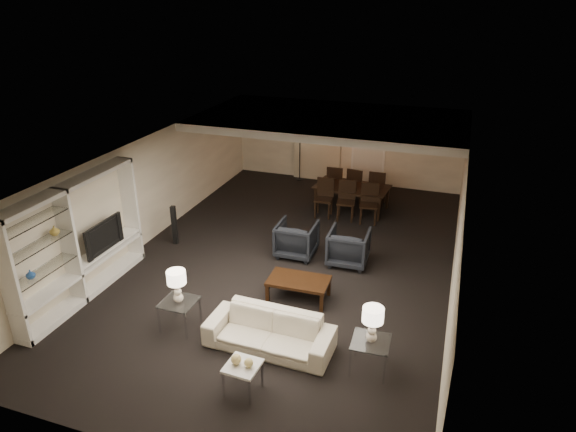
{
  "coord_description": "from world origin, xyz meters",
  "views": [
    {
      "loc": [
        3.28,
        -9.53,
        5.57
      ],
      "look_at": [
        0.0,
        0.0,
        1.1
      ],
      "focal_mm": 32.0,
      "sensor_mm": 36.0,
      "label": 1
    }
  ],
  "objects_px": {
    "side_table_right": "(370,355)",
    "pendant_light": "(341,139)",
    "television": "(100,235)",
    "chair_fl": "(336,182)",
    "sofa": "(269,332)",
    "vase_amber": "(54,231)",
    "armchair_left": "(297,239)",
    "chair_fr": "(378,187)",
    "chair_nm": "(346,201)",
    "floor_lamp": "(300,155)",
    "vase_blue": "(30,274)",
    "table_lamp_right": "(372,325)",
    "marble_table": "(243,378)",
    "table_lamp_left": "(177,287)",
    "side_table_left": "(180,315)",
    "floor_speaker": "(174,225)",
    "dining_table": "(351,198)",
    "armchair_right": "(349,247)",
    "coffee_table": "(299,289)",
    "chair_nl": "(324,199)",
    "chair_fm": "(356,185)",
    "chair_nr": "(369,204)"
  },
  "relations": [
    {
      "from": "chair_fm",
      "to": "coffee_table",
      "type": "bearing_deg",
      "value": 97.84
    },
    {
      "from": "marble_table",
      "to": "floor_lamp",
      "type": "relative_size",
      "value": 0.3
    },
    {
      "from": "armchair_left",
      "to": "chair_fr",
      "type": "xyz_separation_m",
      "value": [
        1.2,
        3.59,
        0.11
      ]
    },
    {
      "from": "chair_nm",
      "to": "floor_lamp",
      "type": "height_order",
      "value": "floor_lamp"
    },
    {
      "from": "side_table_right",
      "to": "chair_fr",
      "type": "distance_m",
      "value": 6.98
    },
    {
      "from": "armchair_left",
      "to": "chair_fl",
      "type": "relative_size",
      "value": 0.86
    },
    {
      "from": "coffee_table",
      "to": "vase_amber",
      "type": "xyz_separation_m",
      "value": [
        -4.0,
        -1.77,
        1.44
      ]
    },
    {
      "from": "marble_table",
      "to": "vase_blue",
      "type": "height_order",
      "value": "vase_blue"
    },
    {
      "from": "coffee_table",
      "to": "armchair_right",
      "type": "xyz_separation_m",
      "value": [
        0.6,
        1.7,
        0.19
      ]
    },
    {
      "from": "table_lamp_right",
      "to": "chair_fr",
      "type": "bearing_deg",
      "value": 99.06
    },
    {
      "from": "coffee_table",
      "to": "chair_nr",
      "type": "xyz_separation_m",
      "value": [
        0.6,
        3.99,
        0.3
      ]
    },
    {
      "from": "floor_speaker",
      "to": "chair_nm",
      "type": "bearing_deg",
      "value": 30.24
    },
    {
      "from": "sofa",
      "to": "chair_nr",
      "type": "xyz_separation_m",
      "value": [
        0.6,
        5.59,
        0.2
      ]
    },
    {
      "from": "coffee_table",
      "to": "television",
      "type": "height_order",
      "value": "television"
    },
    {
      "from": "pendant_light",
      "to": "sofa",
      "type": "xyz_separation_m",
      "value": [
        0.39,
        -6.46,
        -1.61
      ]
    },
    {
      "from": "pendant_light",
      "to": "sofa",
      "type": "bearing_deg",
      "value": -86.57
    },
    {
      "from": "side_table_right",
      "to": "chair_nr",
      "type": "xyz_separation_m",
      "value": [
        -1.1,
        5.59,
        0.24
      ]
    },
    {
      "from": "side_table_left",
      "to": "table_lamp_right",
      "type": "xyz_separation_m",
      "value": [
        3.4,
        0.0,
        0.58
      ]
    },
    {
      "from": "pendant_light",
      "to": "sofa",
      "type": "relative_size",
      "value": 0.24
    },
    {
      "from": "side_table_left",
      "to": "table_lamp_left",
      "type": "xyz_separation_m",
      "value": [
        0.0,
        0.0,
        0.58
      ]
    },
    {
      "from": "table_lamp_right",
      "to": "marble_table",
      "type": "distance_m",
      "value": 2.11
    },
    {
      "from": "side_table_right",
      "to": "floor_lamp",
      "type": "relative_size",
      "value": 0.36
    },
    {
      "from": "sofa",
      "to": "vase_amber",
      "type": "xyz_separation_m",
      "value": [
        -4.0,
        -0.17,
        1.34
      ]
    },
    {
      "from": "side_table_right",
      "to": "floor_lamp",
      "type": "bearing_deg",
      "value": 114.91
    },
    {
      "from": "chair_nm",
      "to": "chair_nr",
      "type": "bearing_deg",
      "value": -7.49
    },
    {
      "from": "dining_table",
      "to": "floor_lamp",
      "type": "height_order",
      "value": "floor_lamp"
    },
    {
      "from": "vase_amber",
      "to": "television",
      "type": "bearing_deg",
      "value": 88.4
    },
    {
      "from": "chair_nm",
      "to": "floor_speaker",
      "type": "bearing_deg",
      "value": -150.1
    },
    {
      "from": "sofa",
      "to": "chair_fr",
      "type": "bearing_deg",
      "value": 86.78
    },
    {
      "from": "vase_blue",
      "to": "sofa",
      "type": "bearing_deg",
      "value": 12.22
    },
    {
      "from": "marble_table",
      "to": "chair_nl",
      "type": "xyz_separation_m",
      "value": [
        -0.6,
        6.69,
        0.26
      ]
    },
    {
      "from": "sofa",
      "to": "table_lamp_left",
      "type": "height_order",
      "value": "table_lamp_left"
    },
    {
      "from": "vase_blue",
      "to": "chair_fl",
      "type": "height_order",
      "value": "vase_blue"
    },
    {
      "from": "side_table_left",
      "to": "armchair_right",
      "type": "bearing_deg",
      "value": 55.12
    },
    {
      "from": "side_table_right",
      "to": "dining_table",
      "type": "bearing_deg",
      "value": 105.22
    },
    {
      "from": "vase_amber",
      "to": "chair_nr",
      "type": "bearing_deg",
      "value": 51.42
    },
    {
      "from": "side_table_right",
      "to": "pendant_light",
      "type": "bearing_deg",
      "value": 107.91
    },
    {
      "from": "table_lamp_left",
      "to": "floor_lamp",
      "type": "height_order",
      "value": "floor_lamp"
    },
    {
      "from": "sofa",
      "to": "table_lamp_right",
      "type": "height_order",
      "value": "table_lamp_right"
    },
    {
      "from": "armchair_right",
      "to": "dining_table",
      "type": "height_order",
      "value": "armchair_right"
    },
    {
      "from": "floor_speaker",
      "to": "dining_table",
      "type": "relative_size",
      "value": 0.49
    },
    {
      "from": "television",
      "to": "chair_fr",
      "type": "bearing_deg",
      "value": -37.34
    },
    {
      "from": "television",
      "to": "chair_fl",
      "type": "xyz_separation_m",
      "value": [
        3.37,
        5.99,
        -0.55
      ]
    },
    {
      "from": "floor_lamp",
      "to": "chair_fl",
      "type": "bearing_deg",
      "value": -40.31
    },
    {
      "from": "sofa",
      "to": "table_lamp_right",
      "type": "relative_size",
      "value": 3.53
    },
    {
      "from": "coffee_table",
      "to": "floor_speaker",
      "type": "bearing_deg",
      "value": 159.51
    },
    {
      "from": "chair_nl",
      "to": "side_table_left",
      "type": "bearing_deg",
      "value": -104.67
    },
    {
      "from": "table_lamp_right",
      "to": "pendant_light",
      "type": "bearing_deg",
      "value": 107.91
    },
    {
      "from": "floor_speaker",
      "to": "floor_lamp",
      "type": "height_order",
      "value": "floor_lamp"
    },
    {
      "from": "marble_table",
      "to": "chair_fl",
      "type": "relative_size",
      "value": 0.48
    }
  ]
}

